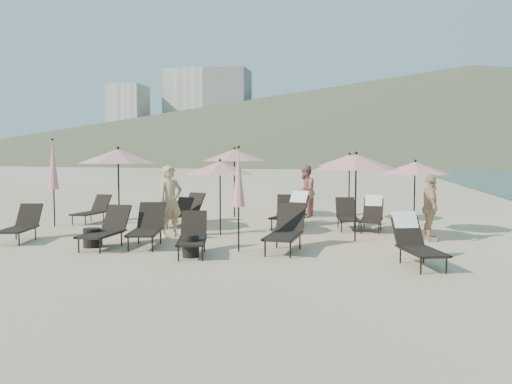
% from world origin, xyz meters
% --- Properties ---
extents(ground, '(800.00, 800.00, 0.00)m').
position_xyz_m(ground, '(0.00, 0.00, 0.00)').
color(ground, '#D6BA8C').
rests_on(ground, ground).
extents(volcanic_headland, '(690.00, 690.00, 55.00)m').
position_xyz_m(volcanic_headland, '(71.37, 302.62, 26.49)').
color(volcanic_headland, brown).
rests_on(volcanic_headland, ground).
extents(hotel_skyline, '(109.00, 82.00, 55.00)m').
position_xyz_m(hotel_skyline, '(-93.62, 271.21, 24.18)').
color(hotel_skyline, beige).
rests_on(hotel_skyline, ground).
extents(lounger_0, '(0.98, 1.66, 0.90)m').
position_xyz_m(lounger_0, '(-5.34, 0.15, 0.42)').
color(lounger_0, black).
rests_on(lounger_0, ground).
extents(lounger_1, '(0.66, 1.65, 0.94)m').
position_xyz_m(lounger_1, '(-2.81, -0.16, 0.44)').
color(lounger_1, black).
rests_on(lounger_1, ground).
extents(lounger_2, '(1.05, 1.82, 0.99)m').
position_xyz_m(lounger_2, '(-1.96, 0.24, 0.46)').
color(lounger_2, black).
rests_on(lounger_2, ground).
extents(lounger_3, '(1.00, 1.66, 0.89)m').
position_xyz_m(lounger_3, '(-0.53, -0.52, 0.42)').
color(lounger_3, black).
rests_on(lounger_3, ground).
extents(lounger_4, '(0.75, 1.78, 1.01)m').
position_xyz_m(lounger_4, '(1.38, 0.36, 0.47)').
color(lounger_4, black).
rests_on(lounger_4, ground).
extents(lounger_5, '(1.04, 1.69, 0.99)m').
position_xyz_m(lounger_5, '(4.11, -0.54, 0.47)').
color(lounger_5, black).
rests_on(lounger_5, ground).
extents(lounger_6, '(0.70, 1.56, 0.87)m').
position_xyz_m(lounger_6, '(-5.53, 3.79, 0.41)').
color(lounger_6, black).
rests_on(lounger_6, ground).
extents(lounger_7, '(1.08, 1.77, 0.95)m').
position_xyz_m(lounger_7, '(-2.53, 4.23, 0.45)').
color(lounger_7, black).
rests_on(lounger_7, ground).
extents(lounger_8, '(0.90, 1.58, 0.85)m').
position_xyz_m(lounger_8, '(-2.60, 3.57, 0.40)').
color(lounger_8, black).
rests_on(lounger_8, ground).
extents(lounger_9, '(0.87, 1.69, 0.93)m').
position_xyz_m(lounger_9, '(0.74, 4.40, 0.43)').
color(lounger_9, black).
rests_on(lounger_9, ground).
extents(lounger_10, '(1.03, 1.82, 1.07)m').
position_xyz_m(lounger_10, '(0.95, 4.13, 0.51)').
color(lounger_10, black).
rests_on(lounger_10, ground).
extents(lounger_11, '(0.83, 1.62, 0.89)m').
position_xyz_m(lounger_11, '(2.59, 4.16, 0.42)').
color(lounger_11, black).
rests_on(lounger_11, ground).
extents(lounger_12, '(0.70, 1.62, 0.99)m').
position_xyz_m(lounger_12, '(3.31, 4.10, 0.47)').
color(lounger_12, black).
rests_on(lounger_12, ground).
extents(umbrella_open_0, '(2.25, 2.25, 2.43)m').
position_xyz_m(umbrella_open_0, '(-3.78, 2.29, 2.15)').
color(umbrella_open_0, black).
rests_on(umbrella_open_0, ground).
extents(umbrella_open_1, '(1.93, 1.93, 2.07)m').
position_xyz_m(umbrella_open_1, '(-0.73, 2.19, 1.83)').
color(umbrella_open_1, black).
rests_on(umbrella_open_1, ground).
extents(umbrella_open_2, '(2.10, 2.10, 2.26)m').
position_xyz_m(umbrella_open_2, '(2.88, 2.03, 2.00)').
color(umbrella_open_2, black).
rests_on(umbrella_open_2, ground).
extents(umbrella_open_3, '(2.31, 2.31, 2.48)m').
position_xyz_m(umbrella_open_3, '(-1.44, 6.28, 2.19)').
color(umbrella_open_3, black).
rests_on(umbrella_open_3, ground).
extents(umbrella_open_4, '(2.11, 2.11, 2.27)m').
position_xyz_m(umbrella_open_4, '(2.57, 6.03, 2.01)').
color(umbrella_open_4, black).
rests_on(umbrella_open_4, ground).
extents(umbrella_open_5, '(1.91, 1.91, 2.06)m').
position_xyz_m(umbrella_open_5, '(4.45, 3.71, 1.82)').
color(umbrella_open_5, black).
rests_on(umbrella_open_5, ground).
extents(umbrella_closed_0, '(0.28, 0.28, 2.38)m').
position_xyz_m(umbrella_closed_0, '(0.37, 0.00, 1.65)').
color(umbrella_closed_0, black).
rests_on(umbrella_closed_0, ground).
extents(umbrella_closed_1, '(0.32, 0.32, 2.70)m').
position_xyz_m(umbrella_closed_1, '(-6.14, 2.65, 1.88)').
color(umbrella_closed_1, black).
rests_on(umbrella_closed_1, ground).
extents(side_table_0, '(0.41, 0.41, 0.45)m').
position_xyz_m(side_table_0, '(-3.16, -0.22, 0.22)').
color(side_table_0, black).
rests_on(side_table_0, ground).
extents(side_table_1, '(0.36, 0.36, 0.48)m').
position_xyz_m(side_table_1, '(-0.47, -0.82, 0.24)').
color(side_table_1, black).
rests_on(side_table_1, ground).
extents(beachgoer_a, '(0.77, 0.83, 1.90)m').
position_xyz_m(beachgoer_a, '(-1.93, 1.61, 0.95)').
color(beachgoer_a, tan).
rests_on(beachgoer_a, ground).
extents(beachgoer_b, '(0.76, 0.95, 1.85)m').
position_xyz_m(beachgoer_b, '(1.02, 6.74, 0.92)').
color(beachgoer_b, '#AF695A').
rests_on(beachgoer_b, ground).
extents(beachgoer_c, '(0.54, 1.04, 1.70)m').
position_xyz_m(beachgoer_c, '(4.73, 2.47, 0.85)').
color(beachgoer_c, tan).
rests_on(beachgoer_c, ground).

